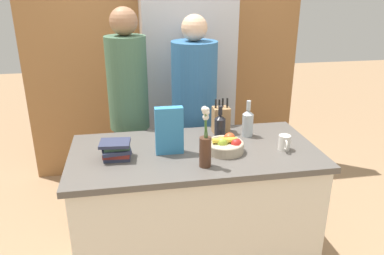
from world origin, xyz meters
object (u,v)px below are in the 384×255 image
object	(u,v)px
knife_block	(221,120)
person_in_blue	(194,110)
flower_vase	(205,144)
person_at_sink	(129,108)
refrigerator	(186,87)
bottle_vinegar	(248,122)
bottle_oil	(220,126)
fruit_bowl	(226,145)
cereal_box	(169,131)
coffee_mug	(284,143)
book_stack	(116,150)

from	to	relation	value
knife_block	person_in_blue	bearing A→B (deg)	108.13
flower_vase	person_at_sink	world-z (taller)	person_at_sink
refrigerator	bottle_vinegar	xyz separation A→B (m)	(0.26, -1.13, 0.02)
bottle_oil	knife_block	bearing A→B (deg)	73.05
person_at_sink	person_in_blue	size ratio (longest dim) A/B	1.03
fruit_bowl	person_at_sink	size ratio (longest dim) A/B	0.14
refrigerator	cereal_box	size ratio (longest dim) A/B	6.50
person_at_sink	person_in_blue	distance (m)	0.53
flower_vase	person_in_blue	size ratio (longest dim) A/B	0.22
refrigerator	person_at_sink	world-z (taller)	refrigerator
coffee_mug	book_stack	distance (m)	1.09
coffee_mug	person_in_blue	bearing A→B (deg)	120.92
person_in_blue	bottle_vinegar	bearing A→B (deg)	-58.02
knife_block	bottle_vinegar	distance (m)	0.20
coffee_mug	person_in_blue	world-z (taller)	person_in_blue
refrigerator	bottle_oil	world-z (taller)	refrigerator
knife_block	bottle_oil	size ratio (longest dim) A/B	1.06
book_stack	person_at_sink	distance (m)	0.72
bottle_oil	person_at_sink	bearing A→B (deg)	139.63
knife_block	bottle_oil	bearing A→B (deg)	-106.95
refrigerator	knife_block	world-z (taller)	refrigerator
flower_vase	book_stack	size ratio (longest dim) A/B	1.90
cereal_box	bottle_oil	world-z (taller)	cereal_box
refrigerator	person_at_sink	xyz separation A→B (m)	(-0.57, -0.63, 0.02)
knife_block	refrigerator	bearing A→B (deg)	95.04
fruit_bowl	book_stack	xyz separation A→B (m)	(-0.70, 0.01, 0.02)
refrigerator	fruit_bowl	world-z (taller)	refrigerator
bottle_vinegar	person_in_blue	world-z (taller)	person_in_blue
cereal_box	person_in_blue	xyz separation A→B (m)	(0.29, 0.69, -0.10)
bottle_oil	fruit_bowl	bearing A→B (deg)	-93.24
knife_block	bottle_vinegar	bearing A→B (deg)	-31.59
refrigerator	fruit_bowl	xyz separation A→B (m)	(0.04, -1.36, -0.04)
knife_block	cereal_box	bearing A→B (deg)	-144.47
knife_block	cereal_box	distance (m)	0.51
flower_vase	bottle_vinegar	distance (m)	0.58
fruit_bowl	person_in_blue	size ratio (longest dim) A/B	0.14
coffee_mug	bottle_vinegar	xyz separation A→B (m)	(-0.16, 0.28, 0.05)
coffee_mug	person_at_sink	world-z (taller)	person_at_sink
coffee_mug	book_stack	xyz separation A→B (m)	(-1.09, 0.06, 0.01)
bottle_oil	person_in_blue	bearing A→B (deg)	99.36
refrigerator	knife_block	size ratio (longest dim) A/B	7.71
book_stack	bottle_oil	xyz separation A→B (m)	(0.71, 0.19, 0.04)
book_stack	person_at_sink	world-z (taller)	person_at_sink
person_in_blue	fruit_bowl	bearing A→B (deg)	-83.25
person_at_sink	coffee_mug	bearing A→B (deg)	-47.58
bottle_oil	person_at_sink	distance (m)	0.81
person_in_blue	person_at_sink	bearing A→B (deg)	-179.13
flower_vase	knife_block	bearing A→B (deg)	66.37
cereal_box	person_in_blue	distance (m)	0.75
fruit_bowl	flower_vase	world-z (taller)	flower_vase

